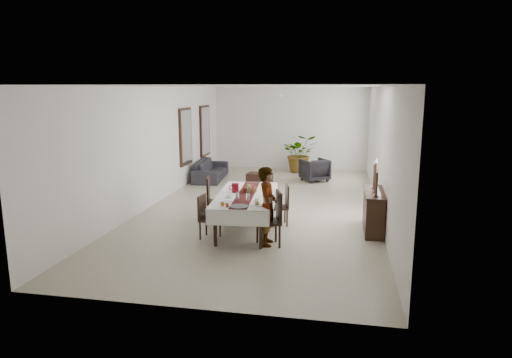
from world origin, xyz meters
The scene contains 87 objects.
floor centered at (0.00, 0.00, 0.00)m, with size 6.00×12.00×0.00m, color #B5AA90.
ceiling centered at (0.00, 0.00, 3.20)m, with size 6.00×12.00×0.02m, color white.
wall_back centered at (0.00, 6.00, 1.60)m, with size 6.00×0.02×3.20m, color white.
wall_front centered at (0.00, -6.00, 1.60)m, with size 6.00×0.02×3.20m, color white.
wall_left centered at (-3.00, 0.00, 1.60)m, with size 0.02×12.00×3.20m, color white.
wall_right centered at (3.00, 0.00, 1.60)m, with size 0.02×12.00×3.20m, color white.
dining_table_top centered at (-0.04, -2.11, 0.77)m, with size 1.07×2.56×0.05m, color black.
table_leg_fl centered at (-0.41, -3.36, 0.37)m, with size 0.07×0.07×0.75m, color black.
table_leg_fr centered at (0.53, -3.28, 0.37)m, with size 0.07×0.07×0.75m, color black.
table_leg_bl centered at (-0.61, -0.94, 0.37)m, with size 0.07×0.07×0.75m, color black.
table_leg_br centered at (0.32, -0.86, 0.37)m, with size 0.07×0.07×0.75m, color black.
tablecloth_top centered at (-0.04, -2.11, 0.80)m, with size 1.26×2.75×0.01m, color white.
tablecloth_drape_left centered at (-0.66, -2.16, 0.65)m, with size 0.01×2.75×0.32m, color white.
tablecloth_drape_right centered at (0.58, -2.06, 0.65)m, with size 0.01×2.75×0.32m, color white.
tablecloth_drape_near centered at (0.07, -3.47, 0.65)m, with size 1.26×0.01×0.32m, color white.
tablecloth_drape_far centered at (-0.16, -0.75, 0.65)m, with size 1.26×0.01×0.32m, color silver.
table_runner centered at (-0.04, -2.11, 0.81)m, with size 0.37×2.66×0.00m, color #5B1A1A.
red_pitcher centered at (-0.32, -1.97, 0.92)m, with size 0.16×0.16×0.21m, color maroon.
pitcher_handle centered at (-0.41, -1.98, 0.92)m, with size 0.13×0.13×0.02m, color maroon.
wine_glass_near centered at (0.14, -2.79, 0.90)m, with size 0.07×0.07×0.18m, color white.
wine_glass_mid centered at (-0.10, -2.70, 0.90)m, with size 0.07×0.07×0.18m, color silver.
wine_glass_far centered at (0.01, -2.05, 0.90)m, with size 0.07×0.07×0.18m, color white.
teacup_right centered at (0.33, -2.72, 0.84)m, with size 0.10×0.10×0.06m, color white.
saucer_right centered at (0.33, -2.72, 0.82)m, with size 0.16×0.16×0.01m, color white.
teacup_left centered at (-0.33, -2.51, 0.84)m, with size 0.10×0.10×0.06m, color white.
saucer_left centered at (-0.33, -2.51, 0.82)m, with size 0.16×0.16×0.01m, color silver.
plate_near_right centered at (0.39, -3.04, 0.82)m, with size 0.26×0.26×0.02m, color white.
bread_near_right centered at (0.39, -3.04, 0.85)m, with size 0.10×0.10×0.10m, color tan.
plate_near_left centered at (-0.29, -2.93, 0.82)m, with size 0.26×0.26×0.02m, color silver.
plate_far_left centered at (-0.43, -1.55, 0.82)m, with size 0.26×0.26×0.02m, color white.
serving_tray centered at (0.05, -3.23, 0.82)m, with size 0.38×0.38×0.02m, color #39393D.
jam_jar_a centered at (-0.18, -3.28, 0.85)m, with size 0.07×0.07×0.08m, color #994616.
jam_jar_b centered at (-0.29, -3.22, 0.85)m, with size 0.07×0.07×0.08m, color #975815.
fruit_basket centered at (-0.01, -1.84, 0.86)m, with size 0.32×0.32×0.11m, color brown.
fruit_red centered at (0.02, -1.82, 0.94)m, with size 0.10×0.10×0.10m, color maroon.
fruit_green centered at (-0.06, -1.81, 0.94)m, with size 0.09×0.09×0.09m, color #588B29.
fruit_yellow centered at (-0.01, -1.89, 0.94)m, with size 0.09×0.09×0.09m, color gold.
chair_right_near_seat centered at (0.63, -3.11, 0.50)m, with size 0.48×0.48×0.05m, color black.
chair_right_near_leg_fl centered at (0.88, -3.23, 0.23)m, with size 0.05×0.05×0.47m, color black.
chair_right_near_leg_fr centered at (0.75, -2.86, 0.23)m, with size 0.05×0.05×0.47m, color black.
chair_right_near_leg_bl centered at (0.51, -3.36, 0.23)m, with size 0.05×0.05×0.47m, color black.
chair_right_near_leg_br centered at (0.39, -2.99, 0.23)m, with size 0.05×0.05×0.47m, color black.
chair_right_near_back centered at (0.84, -3.04, 0.82)m, with size 0.48×0.04×0.61m, color black.
chair_right_far_seat centered at (0.65, -1.66, 0.42)m, with size 0.40×0.40×0.05m, color black.
chair_right_far_leg_fl centered at (0.85, -1.77, 0.20)m, with size 0.04×0.04×0.40m, color black.
chair_right_far_leg_fr centered at (0.76, -1.46, 0.20)m, with size 0.04×0.04×0.40m, color black.
chair_right_far_leg_bl centered at (0.54, -1.86, 0.20)m, with size 0.04×0.04×0.40m, color black.
chair_right_far_leg_br centered at (0.45, -1.55, 0.20)m, with size 0.04×0.04×0.40m, color black.
chair_right_far_back centered at (0.83, -1.61, 0.70)m, with size 0.40×0.04×0.51m, color black.
chair_left_near_seat centered at (-0.66, -2.88, 0.41)m, with size 0.39×0.39×0.04m, color black.
chair_left_near_leg_fl centered at (-0.80, -2.70, 0.19)m, with size 0.04×0.04×0.39m, color black.
chair_left_near_leg_fr centered at (-0.84, -3.02, 0.19)m, with size 0.04×0.04×0.39m, color black.
chair_left_near_leg_bl centered at (-0.48, -2.74, 0.19)m, with size 0.04×0.04×0.39m, color black.
chair_left_near_leg_br centered at (-0.52, -3.06, 0.19)m, with size 0.04×0.04×0.39m, color black.
chair_left_near_back centered at (-0.84, -2.86, 0.68)m, with size 0.39×0.04×0.50m, color black.
chair_left_far_seat centered at (-0.84, -1.67, 0.48)m, with size 0.46×0.46×0.05m, color black.
chair_left_far_leg_fl centered at (-1.06, -1.53, 0.23)m, with size 0.05×0.05×0.45m, color black.
chair_left_far_leg_fr centered at (-0.98, -1.89, 0.23)m, with size 0.05×0.05×0.45m, color black.
chair_left_far_leg_bl centered at (-0.69, -1.45, 0.23)m, with size 0.05×0.05×0.45m, color black.
chair_left_far_leg_br centered at (-0.62, -1.82, 0.23)m, with size 0.05×0.05×0.45m, color black.
chair_left_far_back centered at (-1.04, -1.71, 0.79)m, with size 0.46×0.04×0.58m, color black.
woman centered at (0.60, -3.05, 0.81)m, with size 0.59×0.39×1.61m, color gray.
sideboard_body centered at (2.78, -1.70, 0.44)m, with size 0.39×1.47×0.88m, color black.
sideboard_top centered at (2.78, -1.70, 0.89)m, with size 0.43×1.52×0.03m, color black.
candlestick_near_base centered at (2.78, -2.24, 0.92)m, with size 0.10×0.10×0.03m, color black.
candlestick_near_shaft centered at (2.78, -2.24, 1.18)m, with size 0.05×0.05×0.49m, color black.
candlestick_near_candle centered at (2.78, -2.24, 1.47)m, with size 0.04×0.04×0.08m, color #EFE3CF.
candlestick_mid_base centered at (2.78, -1.85, 0.92)m, with size 0.10×0.10×0.03m, color black.
candlestick_mid_shaft centered at (2.78, -1.85, 1.26)m, with size 0.05×0.05×0.64m, color black.
candlestick_mid_candle centered at (2.78, -1.85, 1.61)m, with size 0.04×0.04×0.08m, color silver.
candlestick_far_base centered at (2.78, -1.46, 0.92)m, with size 0.10×0.10×0.03m, color black.
candlestick_far_shaft centered at (2.78, -1.46, 1.21)m, with size 0.05×0.05×0.54m, color black.
candlestick_far_candle centered at (2.78, -1.46, 1.52)m, with size 0.04×0.04×0.08m, color white.
sofa centered at (-2.47, 3.33, 0.33)m, with size 2.28×0.89×0.67m, color #2C292F.
armchair centered at (1.13, 3.68, 0.39)m, with size 0.83×0.85×0.77m, color #242126.
coffee_table centered at (-0.65, 2.87, 0.18)m, with size 0.81×0.54×0.36m, color black.
potted_plant centered at (0.46, 5.32, 0.71)m, with size 1.29×1.12×1.43m, color #2E5722.
mirror_frame_near centered at (-2.96, 2.20, 1.60)m, with size 0.06×1.05×1.85m, color black.
mirror_glass_near centered at (-2.92, 2.20, 1.60)m, with size 0.01×0.90×1.70m, color white.
mirror_frame_far centered at (-2.96, 4.30, 1.60)m, with size 0.06×1.05×1.85m, color black.
mirror_glass_far centered at (-2.92, 4.30, 1.60)m, with size 0.01×0.90×1.70m, color white.
fan_rod centered at (0.00, 3.00, 3.10)m, with size 0.04×0.04×0.20m, color silver.
fan_hub centered at (0.00, 3.00, 2.90)m, with size 0.16×0.16×0.08m, color silver.
fan_blade_n centered at (0.00, 3.35, 2.90)m, with size 0.10×0.55×0.01m, color white.
fan_blade_s centered at (0.00, 2.65, 2.90)m, with size 0.10×0.55×0.01m, color silver.
fan_blade_e centered at (0.35, 3.00, 2.90)m, with size 0.55×0.10×0.01m, color silver.
fan_blade_w centered at (-0.35, 3.00, 2.90)m, with size 0.55×0.10×0.01m, color silver.
Camera 1 is at (2.05, -11.85, 3.16)m, focal length 32.00 mm.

